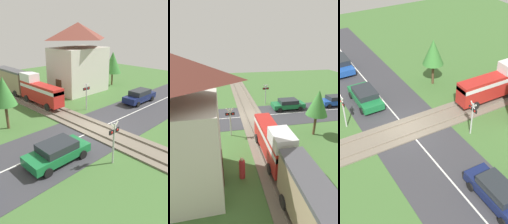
% 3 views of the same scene
% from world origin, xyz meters
% --- Properties ---
extents(ground_plane, '(60.00, 60.00, 0.00)m').
position_xyz_m(ground_plane, '(0.00, 0.00, 0.00)').
color(ground_plane, '#426B33').
extents(road_surface, '(48.00, 6.40, 0.02)m').
position_xyz_m(road_surface, '(0.00, 0.00, 0.01)').
color(road_surface, '#38383D').
rests_on(road_surface, ground_plane).
extents(track_bed, '(2.80, 48.00, 0.24)m').
position_xyz_m(track_bed, '(0.00, 0.00, 0.07)').
color(track_bed, '#756B5B').
rests_on(track_bed, ground_plane).
extents(train, '(1.58, 12.99, 3.18)m').
position_xyz_m(train, '(0.00, 11.68, 1.86)').
color(train, red).
rests_on(train, track_bed).
extents(car_near_crossing, '(4.30, 2.02, 1.37)m').
position_xyz_m(car_near_crossing, '(-5.26, -1.44, 0.73)').
color(car_near_crossing, '#197038').
rests_on(car_near_crossing, ground_plane).
extents(car_far_side, '(4.58, 1.80, 1.50)m').
position_xyz_m(car_far_side, '(8.87, 1.44, 0.79)').
color(car_far_side, '#141E4C').
rests_on(car_far_side, ground_plane).
extents(car_behind_queue, '(4.40, 1.93, 1.44)m').
position_xyz_m(car_behind_queue, '(-12.40, -1.44, 0.76)').
color(car_behind_queue, '#1E4CA8').
rests_on(car_behind_queue, ground_plane).
extents(crossing_signal_west_approach, '(0.90, 0.18, 2.90)m').
position_xyz_m(crossing_signal_west_approach, '(-2.83, -4.05, 1.87)').
color(crossing_signal_west_approach, '#B7B7B7').
rests_on(crossing_signal_west_approach, ground_plane).
extents(crossing_signal_east_approach, '(0.90, 0.18, 2.90)m').
position_xyz_m(crossing_signal_east_approach, '(2.83, 4.05, 1.87)').
color(crossing_signal_east_approach, '#B7B7B7').
rests_on(crossing_signal_east_approach, ground_plane).
extents(pedestrian_by_station, '(0.40, 0.40, 1.62)m').
position_xyz_m(pedestrian_by_station, '(2.53, 9.92, 0.74)').
color(pedestrian_by_station, '#B2282D').
rests_on(pedestrian_by_station, ground_plane).
extents(tree_roadside_hedge, '(2.00, 2.00, 4.53)m').
position_xyz_m(tree_roadside_hedge, '(-5.24, 5.50, 3.30)').
color(tree_roadside_hedge, brown).
rests_on(tree_roadside_hedge, ground_plane).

